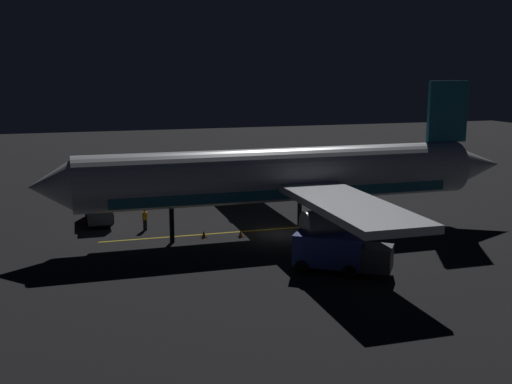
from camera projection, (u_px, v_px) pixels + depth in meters
ground_plane at (280, 235)px, 48.46m from camera, size 180.00×180.00×0.20m
apron_guide_stripe at (226, 233)px, 48.83m from camera, size 0.55×19.68×0.01m
airliner at (288, 177)px, 47.73m from camera, size 32.41×38.43×11.86m
baggage_truck at (99, 208)px, 52.11m from camera, size 6.00×2.38×2.33m
catering_truck at (338, 253)px, 38.97m from camera, size 5.25×6.18×2.46m
ground_crew_worker at (145, 219)px, 49.45m from camera, size 0.40×0.40×1.74m
traffic_cone_near_left at (241, 234)px, 47.53m from camera, size 0.50×0.50×0.55m
traffic_cone_near_right at (204, 234)px, 47.36m from camera, size 0.50×0.50×0.55m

